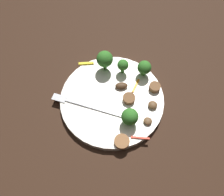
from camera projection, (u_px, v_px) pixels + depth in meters
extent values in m
plane|color=black|center=(112.00, 101.00, 0.60)|extent=(1.40, 1.40, 0.00)
cylinder|color=white|center=(112.00, 100.00, 0.59)|extent=(0.26, 0.26, 0.02)
cube|color=silver|center=(94.00, 108.00, 0.56)|extent=(0.15, 0.01, 0.00)
cube|color=silver|center=(59.00, 98.00, 0.58)|extent=(0.04, 0.02, 0.00)
cylinder|color=#347525|center=(105.00, 65.00, 0.61)|extent=(0.01, 0.01, 0.03)
sphere|color=#2D6B23|center=(105.00, 59.00, 0.59)|extent=(0.04, 0.04, 0.04)
cylinder|color=#347525|center=(124.00, 70.00, 0.61)|extent=(0.01, 0.01, 0.02)
sphere|color=#2D6B23|center=(124.00, 65.00, 0.59)|extent=(0.03, 0.03, 0.03)
cylinder|color=#347525|center=(143.00, 72.00, 0.60)|extent=(0.01, 0.01, 0.02)
sphere|color=#2D6B23|center=(144.00, 68.00, 0.59)|extent=(0.04, 0.04, 0.04)
cylinder|color=#347525|center=(129.00, 120.00, 0.54)|extent=(0.01, 0.01, 0.02)
sphere|color=#2D6B23|center=(130.00, 117.00, 0.52)|extent=(0.04, 0.04, 0.04)
cylinder|color=brown|center=(155.00, 87.00, 0.59)|extent=(0.04, 0.04, 0.01)
cylinder|color=brown|center=(122.00, 142.00, 0.52)|extent=(0.04, 0.04, 0.01)
cylinder|color=brown|center=(129.00, 99.00, 0.57)|extent=(0.03, 0.03, 0.01)
ellipsoid|color=brown|center=(148.00, 121.00, 0.54)|extent=(0.03, 0.03, 0.01)
ellipsoid|color=brown|center=(153.00, 105.00, 0.56)|extent=(0.02, 0.02, 0.01)
ellipsoid|color=#422B19|center=(121.00, 86.00, 0.59)|extent=(0.04, 0.03, 0.01)
cube|color=red|center=(140.00, 138.00, 0.53)|extent=(0.04, 0.01, 0.00)
cube|color=yellow|center=(86.00, 63.00, 0.63)|extent=(0.04, 0.02, 0.00)
cube|color=orange|center=(136.00, 86.00, 0.59)|extent=(0.01, 0.04, 0.00)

